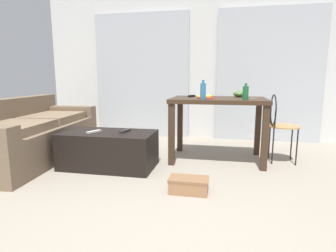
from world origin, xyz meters
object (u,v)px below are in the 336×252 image
coffee_table (109,150)px  wire_chair (279,120)px  craft_table (218,108)px  bowl (239,94)px  shoebox (189,185)px  book_stack (205,97)px  tv_remote_secondary (125,131)px  tv_remote_primary (94,132)px  bottle_far (246,93)px  scissors (250,98)px  bottle_near (203,91)px  tv_remote_on_table (192,96)px  couch (30,135)px

coffee_table → wire_chair: size_ratio=1.27×
wire_chair → craft_table: bearing=-174.5°
bowl → shoebox: (-0.48, -1.35, -0.76)m
book_stack → tv_remote_secondary: 1.06m
bowl → tv_remote_primary: bearing=-152.5°
bottle_far → tv_remote_primary: 1.78m
book_stack → scissors: size_ratio=2.48×
craft_table → book_stack: 0.22m
bottle_near → tv_remote_on_table: size_ratio=1.58×
wire_chair → shoebox: (-0.96, -1.18, -0.45)m
bottle_far → craft_table: bearing=140.4°
wire_chair → tv_remote_secondary: bearing=-161.6°
scissors → tv_remote_secondary: (-1.41, -0.50, -0.36)m
tv_remote_primary → wire_chair: bearing=42.2°
bottle_near → bowl: size_ratio=1.48×
coffee_table → book_stack: (1.07, 0.49, 0.60)m
couch → wire_chair: (3.10, 0.50, 0.22)m
couch → scissors: size_ratio=16.91×
bowl → tv_remote_on_table: 0.62m
couch → shoebox: bearing=-17.6°
bottle_near → shoebox: (-0.05, -0.82, -0.82)m
wire_chair → scissors: 0.46m
shoebox → bottle_near: bearing=86.3°
couch → tv_remote_secondary: bearing=-4.0°
craft_table → tv_remote_secondary: size_ratio=6.49×
coffee_table → bottle_far: 1.70m
bottle_near → tv_remote_primary: bearing=-164.8°
coffee_table → scissors: 1.79m
tv_remote_primary → coffee_table: bearing=42.6°
bowl → bottle_far: bearing=-85.0°
book_stack → tv_remote_on_table: 0.28m
bottle_far → scissors: (0.07, 0.23, -0.08)m
bottle_near → book_stack: size_ratio=0.71×
bowl → tv_remote_secondary: (-1.30, -0.76, -0.40)m
coffee_table → tv_remote_secondary: bearing=12.2°
bowl → tv_remote_on_table: bowl is taller
bowl → wire_chair: bearing=-19.9°
couch → bottle_near: (2.20, 0.15, 0.58)m
bottle_far → shoebox: bearing=-121.7°
bowl → bottle_near: bearing=-129.3°
scissors → tv_remote_on_table: bearing=168.4°
couch → coffee_table: size_ratio=1.99×
tv_remote_on_table → tv_remote_secondary: (-0.69, -0.65, -0.37)m
craft_table → scissors: scissors is taller
bottle_far → tv_remote_on_table: (-0.65, 0.38, -0.07)m
scissors → wire_chair: bearing=13.7°
couch → coffee_table: 1.15m
bottle_near → scissors: bottle_near is taller
couch → tv_remote_on_table: size_ratio=15.11×
craft_table → book_stack: book_stack is taller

